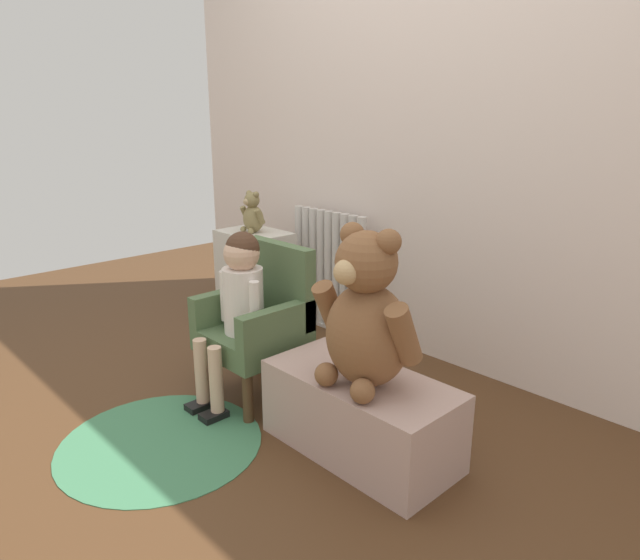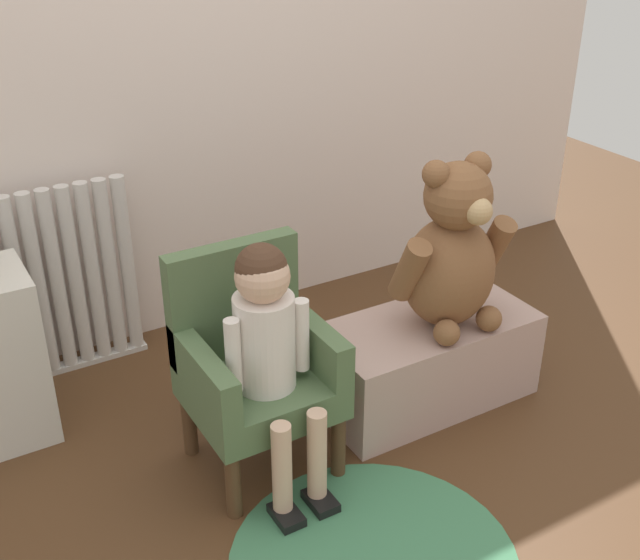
{
  "view_description": "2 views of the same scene",
  "coord_description": "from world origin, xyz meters",
  "px_view_note": "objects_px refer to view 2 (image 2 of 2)",
  "views": [
    {
      "loc": [
        1.63,
        -0.98,
        1.21
      ],
      "look_at": [
        0.1,
        0.47,
        0.59
      ],
      "focal_mm": 32.0,
      "sensor_mm": 36.0,
      "label": 1
    },
    {
      "loc": [
        -1.06,
        -1.35,
        1.62
      ],
      "look_at": [
        0.02,
        0.48,
        0.51
      ],
      "focal_mm": 45.0,
      "sensor_mm": 36.0,
      "label": 2
    }
  ],
  "objects_px": {
    "low_bench": "(426,360)",
    "radiator": "(58,284)",
    "child_figure": "(269,335)",
    "child_armchair": "(253,362)",
    "large_teddy_bear": "(452,254)"
  },
  "relations": [
    {
      "from": "radiator",
      "to": "child_figure",
      "type": "height_order",
      "value": "child_figure"
    },
    {
      "from": "large_teddy_bear",
      "to": "child_armchair",
      "type": "bearing_deg",
      "value": 175.15
    },
    {
      "from": "child_figure",
      "to": "low_bench",
      "type": "distance_m",
      "value": 0.71
    },
    {
      "from": "child_armchair",
      "to": "large_teddy_bear",
      "type": "height_order",
      "value": "large_teddy_bear"
    },
    {
      "from": "large_teddy_bear",
      "to": "child_figure",
      "type": "bearing_deg",
      "value": -175.58
    },
    {
      "from": "radiator",
      "to": "low_bench",
      "type": "xyz_separation_m",
      "value": [
        0.99,
        -0.8,
        -0.19
      ]
    },
    {
      "from": "child_figure",
      "to": "low_bench",
      "type": "height_order",
      "value": "child_figure"
    },
    {
      "from": "radiator",
      "to": "child_armchair",
      "type": "bearing_deg",
      "value": -64.66
    },
    {
      "from": "low_bench",
      "to": "radiator",
      "type": "bearing_deg",
      "value": 141.1
    },
    {
      "from": "radiator",
      "to": "child_armchair",
      "type": "relative_size",
      "value": 1.03
    },
    {
      "from": "radiator",
      "to": "child_figure",
      "type": "distance_m",
      "value": 0.96
    },
    {
      "from": "child_armchair",
      "to": "large_teddy_bear",
      "type": "xyz_separation_m",
      "value": [
        0.67,
        -0.06,
        0.21
      ]
    },
    {
      "from": "low_bench",
      "to": "large_teddy_bear",
      "type": "relative_size",
      "value": 1.28
    },
    {
      "from": "child_armchair",
      "to": "low_bench",
      "type": "relative_size",
      "value": 0.93
    },
    {
      "from": "child_armchair",
      "to": "radiator",
      "type": "bearing_deg",
      "value": 115.34
    }
  ]
}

